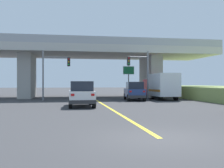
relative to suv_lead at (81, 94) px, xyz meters
The scene contains 10 objects.
ground 14.11m from the suv_lead, 81.77° to the left, with size 160.00×160.00×0.00m, color #353538.
overpass_bridge 14.69m from the suv_lead, 81.77° to the left, with size 32.31×9.52×7.36m.
lane_divider_stripe 2.36m from the suv_lead, 19.55° to the right, with size 0.20×23.96×0.01m, color yellow.
suv_lead is the anchor object (origin of this frame).
suv_crossing 9.18m from the suv_lead, 48.17° to the left, with size 2.38×4.77×2.02m.
box_truck 12.26m from the suv_lead, 39.16° to the left, with size 2.33×6.54×2.96m.
sedan_oncoming 19.41m from the suv_lead, 85.49° to the left, with size 1.92×4.61×2.02m.
traffic_signal_nearside 10.16m from the suv_lead, 45.43° to the left, with size 2.45×0.36×5.44m.
traffic_signal_farside 8.61m from the suv_lead, 109.04° to the left, with size 2.97×0.36×5.39m.
highway_sign 13.60m from the suv_lead, 60.53° to the left, with size 1.46×0.17×4.21m.
Camera 1 is at (-3.07, -8.46, 1.87)m, focal length 42.18 mm.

